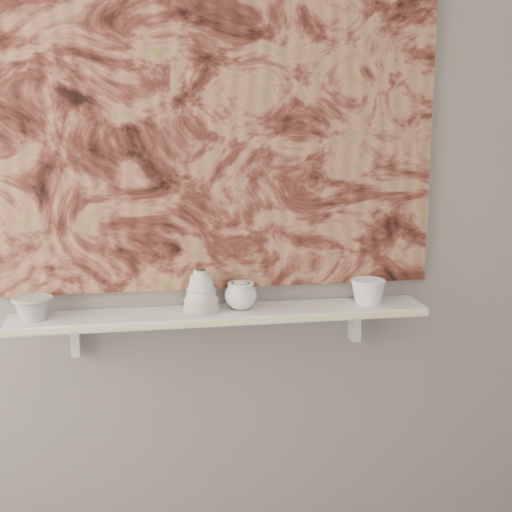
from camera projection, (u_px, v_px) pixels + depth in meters
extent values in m
plane|color=gray|center=(217.00, 183.00, 2.41)|extent=(3.60, 0.00, 3.60)
cube|color=white|center=(222.00, 315.00, 2.40)|extent=(1.40, 0.18, 0.03)
cube|color=#F9EAA6|center=(225.00, 322.00, 2.31)|extent=(1.40, 0.01, 0.02)
cube|color=white|center=(75.00, 338.00, 2.40)|extent=(0.03, 0.06, 0.12)
cube|color=white|center=(355.00, 323.00, 2.56)|extent=(0.03, 0.06, 0.12)
cube|color=brown|center=(217.00, 126.00, 2.36)|extent=(1.50, 0.02, 1.10)
cube|color=black|center=(346.00, 215.00, 2.48)|extent=(0.09, 0.00, 0.08)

